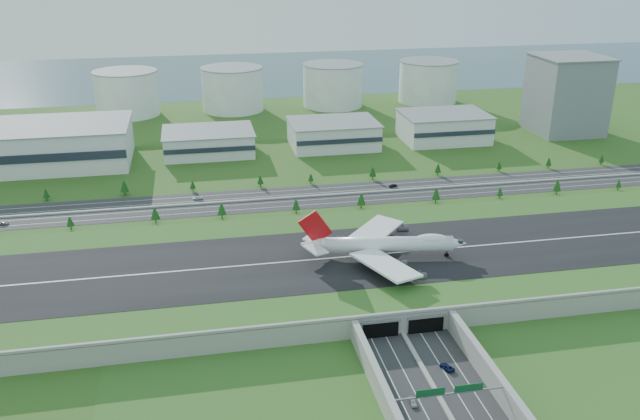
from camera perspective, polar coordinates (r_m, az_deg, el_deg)
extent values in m
plane|color=#33551A|center=(292.68, 4.04, -5.25)|extent=(1200.00, 1200.00, 0.00)
cube|color=gray|center=(290.88, 4.06, -4.55)|extent=(520.00, 100.00, 8.00)
cube|color=#274F1B|center=(289.10, 4.08, -3.83)|extent=(520.00, 100.00, 0.16)
cube|color=black|center=(289.04, 4.09, -3.80)|extent=(520.00, 58.00, 0.12)
cube|color=silver|center=(289.00, 4.09, -3.79)|extent=(520.00, 0.90, 0.02)
cube|color=gray|center=(247.10, 7.03, -8.58)|extent=(520.00, 1.20, 1.20)
cube|color=gray|center=(217.27, 15.91, -15.57)|extent=(2.40, 100.00, 8.00)
cube|color=black|center=(246.98, 5.12, -9.97)|extent=(13.00, 1.20, 6.00)
cube|color=black|center=(251.71, 8.90, -9.50)|extent=(13.00, 1.20, 6.00)
cylinder|color=gray|center=(209.14, 5.69, -16.55)|extent=(0.70, 0.70, 7.00)
cylinder|color=gray|center=(221.39, 15.51, -14.89)|extent=(0.70, 0.70, 7.00)
cube|color=gray|center=(212.30, 10.83, -14.96)|extent=(38.00, 0.50, 0.50)
cube|color=#0C4C23|center=(209.51, 9.29, -14.92)|extent=(9.00, 0.30, 2.40)
cube|color=#0C4C23|center=(213.45, 12.42, -14.41)|extent=(9.00, 0.30, 2.40)
cube|color=#28282B|center=(377.39, 0.39, 1.21)|extent=(560.00, 36.00, 0.12)
cylinder|color=#3D2819|center=(355.66, -20.25, -1.35)|extent=(0.50, 0.50, 2.38)
cone|color=#0F3813|center=(354.54, -20.31, -0.89)|extent=(3.70, 3.70, 4.75)
cylinder|color=#3D2819|center=(350.64, -13.67, -0.85)|extent=(0.50, 0.50, 3.00)
cone|color=#0F3813|center=(349.22, -13.72, -0.26)|extent=(4.67, 4.67, 6.01)
cylinder|color=#3D2819|center=(350.16, -8.25, -0.47)|extent=(0.50, 0.50, 2.93)
cone|color=#0F3813|center=(348.77, -8.28, 0.10)|extent=(4.55, 4.55, 5.85)
cylinder|color=#3D2819|center=(353.54, -2.03, -0.04)|extent=(0.50, 0.50, 2.69)
cone|color=#0F3813|center=(352.28, -2.03, 0.47)|extent=(4.18, 4.18, 5.38)
cylinder|color=#3D2819|center=(360.10, 3.48, 0.37)|extent=(0.50, 0.50, 2.98)
cone|color=#0F3813|center=(358.72, 3.50, 0.94)|extent=(4.64, 4.64, 5.96)
cylinder|color=#3D2819|center=(372.12, 9.71, 0.81)|extent=(0.50, 0.50, 3.01)
cone|color=#0F3813|center=(370.77, 9.75, 1.37)|extent=(4.68, 4.68, 6.02)
cylinder|color=#3D2819|center=(386.42, 14.87, 1.12)|extent=(0.50, 0.50, 2.25)
cone|color=#0F3813|center=(385.45, 14.91, 1.52)|extent=(3.51, 3.51, 4.51)
cylinder|color=#3D2819|center=(401.94, 19.28, 1.47)|extent=(0.50, 0.50, 3.00)
cone|color=#0F3813|center=(400.70, 19.35, 1.98)|extent=(4.67, 4.67, 6.01)
cylinder|color=#3D2819|center=(422.17, 23.79, 1.71)|extent=(0.50, 0.50, 2.18)
cone|color=#0F3813|center=(421.31, 23.84, 2.06)|extent=(3.39, 3.39, 4.35)
cylinder|color=#3D2819|center=(399.61, -22.03, 0.91)|extent=(0.50, 0.50, 2.31)
cone|color=#0F3813|center=(398.65, -22.09, 1.31)|extent=(3.60, 3.60, 4.63)
cylinder|color=#3D2819|center=(393.12, -16.10, 1.40)|extent=(0.50, 0.50, 3.02)
cone|color=#0F3813|center=(391.84, -16.16, 1.93)|extent=(4.70, 4.70, 6.05)
cylinder|color=#3D2819|center=(391.24, -10.65, 1.73)|extent=(0.50, 0.50, 2.14)
cone|color=#0F3813|center=(390.32, -10.68, 2.11)|extent=(3.33, 3.33, 4.28)
cylinder|color=#3D2819|center=(392.84, -5.04, 2.14)|extent=(0.50, 0.50, 2.35)
cone|color=#0F3813|center=(391.84, -5.05, 2.55)|extent=(3.66, 3.66, 4.71)
cylinder|color=#3D2819|center=(396.69, -0.78, 2.40)|extent=(0.50, 0.50, 2.08)
cone|color=#0F3813|center=(395.82, -0.78, 2.76)|extent=(3.23, 3.23, 4.16)
cylinder|color=#3D2819|center=(404.44, 4.44, 2.77)|extent=(0.50, 0.50, 2.74)
cone|color=#0F3813|center=(403.32, 4.46, 3.24)|extent=(4.26, 4.26, 5.48)
cylinder|color=#3D2819|center=(416.74, 9.88, 3.07)|extent=(0.50, 0.50, 2.53)
cone|color=#0F3813|center=(415.73, 9.91, 3.49)|extent=(3.93, 3.93, 5.06)
cylinder|color=#3D2819|center=(432.06, 14.81, 3.31)|extent=(0.50, 0.50, 2.20)
cone|color=#0F3813|center=(431.21, 14.85, 3.67)|extent=(3.43, 3.43, 4.41)
cylinder|color=#3D2819|center=(447.09, 18.66, 3.51)|extent=(0.50, 0.50, 2.35)
cone|color=#0F3813|center=(446.22, 18.71, 3.87)|extent=(3.65, 3.65, 4.69)
cylinder|color=#3D2819|center=(465.73, 22.57, 3.68)|extent=(0.50, 0.50, 2.27)
cone|color=#0F3813|center=(464.92, 22.62, 4.02)|extent=(3.53, 3.53, 4.54)
cube|color=silver|center=(463.69, -23.12, 5.00)|extent=(120.00, 60.00, 25.00)
cube|color=silver|center=(458.91, -9.37, 5.67)|extent=(58.00, 42.00, 15.00)
cube|color=silver|center=(468.16, 1.12, 6.40)|extent=(58.00, 42.00, 17.00)
cube|color=silver|center=(490.34, 10.37, 6.88)|extent=(58.00, 42.00, 19.00)
cube|color=gray|center=(531.89, 20.04, 9.09)|extent=(46.00, 46.00, 55.00)
cylinder|color=silver|center=(575.31, -15.95, 9.42)|extent=(50.00, 50.00, 35.00)
cylinder|color=silver|center=(574.11, -7.37, 10.05)|extent=(50.00, 50.00, 35.00)
cylinder|color=silver|center=(585.39, 1.09, 10.45)|extent=(50.00, 50.00, 35.00)
cylinder|color=silver|center=(608.44, 9.08, 10.62)|extent=(50.00, 50.00, 35.00)
cube|color=#325260|center=(746.54, -5.52, 11.47)|extent=(1200.00, 260.00, 0.06)
cylinder|color=white|center=(285.30, 5.52, -2.89)|extent=(57.11, 15.55, 6.49)
cone|color=white|center=(290.59, 11.49, -2.77)|extent=(9.05, 7.71, 6.49)
cone|color=white|center=(283.03, -0.61, -2.90)|extent=(11.06, 8.04, 6.49)
ellipsoid|color=white|center=(287.34, 9.36, -2.40)|extent=(14.47, 7.22, 3.99)
cube|color=white|center=(270.06, 5.51, -4.62)|extent=(23.95, 33.17, 1.60)
cube|color=white|center=(301.10, 4.74, -1.70)|extent=(30.00, 31.59, 1.60)
cylinder|color=#38383D|center=(276.46, 6.79, -4.54)|extent=(5.70, 3.85, 3.04)
cylinder|color=#38383D|center=(267.57, 8.38, -5.57)|extent=(5.70, 3.85, 3.04)
cylinder|color=#38383D|center=(298.23, 6.14, -2.46)|extent=(5.70, 3.85, 3.04)
cylinder|color=#38383D|center=(309.16, 6.96, -1.60)|extent=(5.70, 3.85, 3.04)
cube|color=white|center=(276.73, -0.38, -3.32)|extent=(9.64, 12.59, 0.61)
cube|color=white|center=(288.71, -0.44, -2.21)|extent=(11.77, 12.49, 0.61)
cube|color=red|center=(279.91, -0.41, -1.47)|extent=(14.42, 3.23, 15.21)
cylinder|color=black|center=(291.90, 10.60, -3.74)|extent=(1.93, 0.71, 1.93)
cylinder|color=black|center=(284.19, 4.74, -4.15)|extent=(1.93, 0.71, 1.93)
cylinder|color=black|center=(290.00, 4.61, -3.59)|extent=(1.93, 0.71, 1.93)
cylinder|color=black|center=(283.60, 3.52, -4.17)|extent=(1.93, 0.71, 1.93)
cylinder|color=black|center=(289.42, 3.41, -3.61)|extent=(1.93, 0.71, 1.93)
imported|color=silver|center=(217.93, 7.84, -15.70)|extent=(2.28, 4.94, 1.64)
imported|color=#0D1945|center=(234.59, 10.64, -12.87)|extent=(4.61, 6.19, 1.56)
imported|color=#5C5D61|center=(373.45, -25.07, -1.05)|extent=(4.60, 2.14, 1.53)
imported|color=black|center=(392.51, 6.16, 2.04)|extent=(5.35, 3.49, 1.67)
imported|color=silver|center=(377.72, -10.28, 1.00)|extent=(6.01, 3.22, 1.66)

